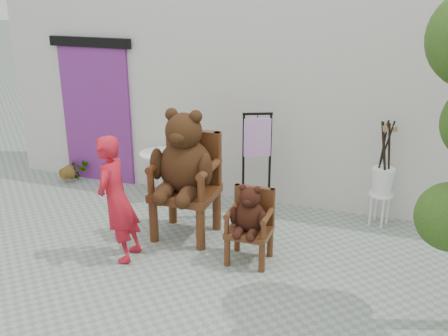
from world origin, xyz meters
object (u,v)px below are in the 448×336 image
Objects in this scene: chair_big at (185,166)px; stool_bucket at (382,181)px; chair_small at (250,217)px; display_stand at (256,179)px; cafe_table at (160,169)px; person at (116,200)px.

stool_bucket is (2.35, 1.13, -0.31)m from chair_big.
display_stand is at bearing 102.44° from chair_small.
chair_small is (0.97, -0.37, -0.39)m from chair_big.
chair_small is 2.32m from cafe_table.
cafe_table is (-1.84, 1.41, -0.12)m from chair_small.
display_stand is at bearing -9.79° from cafe_table.
chair_big is at bearing -50.15° from cafe_table.
cafe_table is 0.49× the size of stool_bucket.
display_stand reaches higher than person.
person reaches higher than stool_bucket.
chair_small is 1.17m from display_stand.
cafe_table is (-0.35, 1.86, -0.31)m from person.
display_stand reaches higher than cafe_table.
cafe_table is at bearing 142.46° from chair_small.
display_stand reaches higher than chair_small.
stool_bucket is (1.39, 1.50, 0.08)m from chair_small.
chair_big is 1.11m from display_stand.
stool_bucket is (3.22, 0.08, 0.20)m from cafe_table.
cafe_table is at bearing 146.97° from display_stand.
chair_small is 0.67× the size of stool_bucket.
person is (-0.52, -0.81, -0.20)m from chair_big.
stool_bucket is at bearing -10.90° from display_stand.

